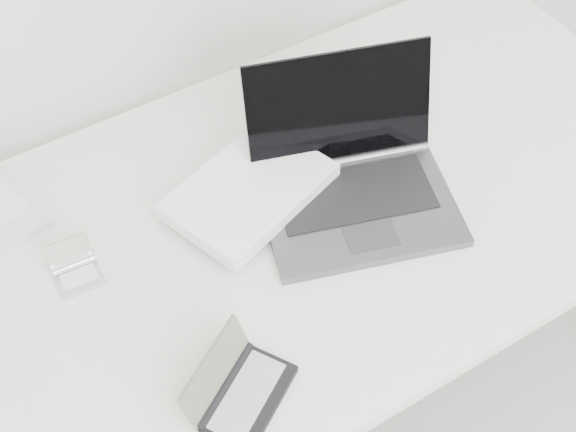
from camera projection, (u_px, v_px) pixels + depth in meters
desk at (291, 231)px, 1.48m from camera, size 1.60×0.80×0.73m
laptop_large at (309, 185)px, 1.44m from camera, size 0.54×0.43×0.23m
pda_silver at (77, 271)px, 1.35m from camera, size 0.08×0.08×0.06m
palmtop_charcoal at (240, 392)px, 1.21m from camera, size 0.20×0.18×0.09m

